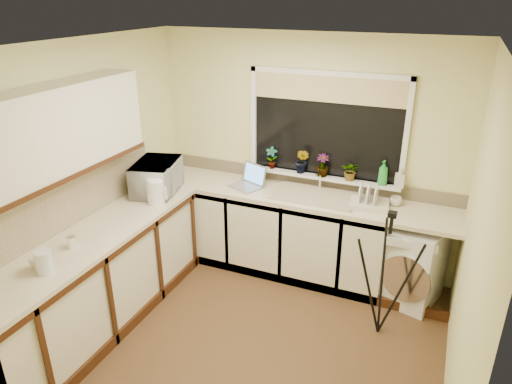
# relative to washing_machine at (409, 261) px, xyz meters

# --- Properties ---
(floor) EXTENTS (3.20, 3.20, 0.00)m
(floor) POSITION_rel_washing_machine_xyz_m (-1.17, -1.18, -0.40)
(floor) COLOR brown
(floor) RESTS_ON ground
(ceiling) EXTENTS (3.20, 3.20, 0.00)m
(ceiling) POSITION_rel_washing_machine_xyz_m (-1.17, -1.18, 2.05)
(ceiling) COLOR white
(ceiling) RESTS_ON ground
(wall_back) EXTENTS (3.20, 0.00, 3.20)m
(wall_back) POSITION_rel_washing_machine_xyz_m (-1.17, 0.32, 0.83)
(wall_back) COLOR beige
(wall_back) RESTS_ON ground
(wall_front) EXTENTS (3.20, 0.00, 3.20)m
(wall_front) POSITION_rel_washing_machine_xyz_m (-1.17, -2.68, 0.83)
(wall_front) COLOR beige
(wall_front) RESTS_ON ground
(wall_left) EXTENTS (0.00, 3.00, 3.00)m
(wall_left) POSITION_rel_washing_machine_xyz_m (-2.77, -1.18, 0.83)
(wall_left) COLOR beige
(wall_left) RESTS_ON ground
(wall_right) EXTENTS (0.00, 3.00, 3.00)m
(wall_right) POSITION_rel_washing_machine_xyz_m (0.43, -1.18, 0.83)
(wall_right) COLOR beige
(wall_right) RESTS_ON ground
(base_cabinet_back) EXTENTS (2.55, 0.60, 0.86)m
(base_cabinet_back) POSITION_rel_washing_machine_xyz_m (-1.50, 0.02, 0.03)
(base_cabinet_back) COLOR silver
(base_cabinet_back) RESTS_ON floor
(base_cabinet_left) EXTENTS (0.54, 2.40, 0.86)m
(base_cabinet_left) POSITION_rel_washing_machine_xyz_m (-2.47, -1.48, 0.03)
(base_cabinet_left) COLOR silver
(base_cabinet_left) RESTS_ON floor
(worktop_back) EXTENTS (3.20, 0.60, 0.04)m
(worktop_back) POSITION_rel_washing_machine_xyz_m (-1.17, 0.02, 0.48)
(worktop_back) COLOR beige
(worktop_back) RESTS_ON base_cabinet_back
(worktop_left) EXTENTS (0.60, 2.40, 0.04)m
(worktop_left) POSITION_rel_washing_machine_xyz_m (-2.47, -1.48, 0.48)
(worktop_left) COLOR beige
(worktop_left) RESTS_ON base_cabinet_left
(upper_cabinet) EXTENTS (0.28, 1.90, 0.70)m
(upper_cabinet) POSITION_rel_washing_machine_xyz_m (-2.61, -1.63, 1.40)
(upper_cabinet) COLOR silver
(upper_cabinet) RESTS_ON wall_left
(splashback_left) EXTENTS (0.02, 2.40, 0.45)m
(splashback_left) POSITION_rel_washing_machine_xyz_m (-2.76, -1.48, 0.73)
(splashback_left) COLOR beige
(splashback_left) RESTS_ON wall_left
(splashback_back) EXTENTS (3.20, 0.02, 0.14)m
(splashback_back) POSITION_rel_washing_machine_xyz_m (-1.17, 0.31, 0.57)
(splashback_back) COLOR beige
(splashback_back) RESTS_ON wall_back
(window_glass) EXTENTS (1.50, 0.02, 1.00)m
(window_glass) POSITION_rel_washing_machine_xyz_m (-0.97, 0.31, 1.15)
(window_glass) COLOR black
(window_glass) RESTS_ON wall_back
(window_blind) EXTENTS (1.50, 0.02, 0.25)m
(window_blind) POSITION_rel_washing_machine_xyz_m (-0.97, 0.28, 1.53)
(window_blind) COLOR tan
(window_blind) RESTS_ON wall_back
(windowsill) EXTENTS (1.60, 0.14, 0.03)m
(windowsill) POSITION_rel_washing_machine_xyz_m (-0.97, 0.25, 0.64)
(windowsill) COLOR white
(windowsill) RESTS_ON wall_back
(sink) EXTENTS (0.82, 0.46, 0.03)m
(sink) POSITION_rel_washing_machine_xyz_m (-0.97, 0.02, 0.52)
(sink) COLOR tan
(sink) RESTS_ON worktop_back
(faucet) EXTENTS (0.03, 0.03, 0.24)m
(faucet) POSITION_rel_washing_machine_xyz_m (-0.97, 0.20, 0.62)
(faucet) COLOR silver
(faucet) RESTS_ON worktop_back
(washing_machine) EXTENTS (0.69, 0.68, 0.79)m
(washing_machine) POSITION_rel_washing_machine_xyz_m (0.00, 0.00, 0.00)
(washing_machine) COLOR silver
(washing_machine) RESTS_ON floor
(laptop) EXTENTS (0.39, 0.38, 0.23)m
(laptop) POSITION_rel_washing_machine_xyz_m (-1.69, 0.03, 0.56)
(laptop) COLOR #93939A
(laptop) RESTS_ON worktop_back
(kettle) EXTENTS (0.18, 0.18, 0.24)m
(kettle) POSITION_rel_washing_machine_xyz_m (-2.35, -0.71, 0.62)
(kettle) COLOR white
(kettle) RESTS_ON worktop_left
(dish_rack) EXTENTS (0.39, 0.32, 0.05)m
(dish_rack) POSITION_rel_washing_machine_xyz_m (-0.43, -0.01, 0.53)
(dish_rack) COLOR beige
(dish_rack) RESTS_ON worktop_back
(tripod) EXTENTS (0.73, 0.73, 1.18)m
(tripod) POSITION_rel_washing_machine_xyz_m (-0.15, -0.64, 0.19)
(tripod) COLOR black
(tripod) RESTS_ON floor
(glass_jug) EXTENTS (0.12, 0.12, 0.18)m
(glass_jug) POSITION_rel_washing_machine_xyz_m (-2.40, -2.06, 0.59)
(glass_jug) COLOR silver
(glass_jug) RESTS_ON worktop_left
(steel_jar) EXTENTS (0.07, 0.07, 0.10)m
(steel_jar) POSITION_rel_washing_machine_xyz_m (-2.48, -1.71, 0.55)
(steel_jar) COLOR white
(steel_jar) RESTS_ON worktop_left
(microwave) EXTENTS (0.53, 0.66, 0.32)m
(microwave) POSITION_rel_washing_machine_xyz_m (-2.49, -0.47, 0.66)
(microwave) COLOR white
(microwave) RESTS_ON worktop_left
(plant_a) EXTENTS (0.14, 0.11, 0.24)m
(plant_a) POSITION_rel_washing_machine_xyz_m (-1.53, 0.24, 0.77)
(plant_a) COLOR #999999
(plant_a) RESTS_ON windowsill
(plant_b) EXTENTS (0.17, 0.16, 0.26)m
(plant_b) POSITION_rel_washing_machine_xyz_m (-1.19, 0.23, 0.78)
(plant_b) COLOR #999999
(plant_b) RESTS_ON windowsill
(plant_c) EXTENTS (0.17, 0.17, 0.23)m
(plant_c) POSITION_rel_washing_machine_xyz_m (-0.97, 0.23, 0.77)
(plant_c) COLOR #999999
(plant_c) RESTS_ON windowsill
(plant_d) EXTENTS (0.18, 0.16, 0.20)m
(plant_d) POSITION_rel_washing_machine_xyz_m (-0.68, 0.23, 0.75)
(plant_d) COLOR #999999
(plant_d) RESTS_ON windowsill
(soap_bottle_green) EXTENTS (0.11, 0.11, 0.25)m
(soap_bottle_green) POSITION_rel_washing_machine_xyz_m (-0.36, 0.24, 0.78)
(soap_bottle_green) COLOR green
(soap_bottle_green) RESTS_ON windowsill
(soap_bottle_clear) EXTENTS (0.10, 0.10, 0.20)m
(soap_bottle_clear) POSITION_rel_washing_machine_xyz_m (-0.21, 0.24, 0.75)
(soap_bottle_clear) COLOR #999999
(soap_bottle_clear) RESTS_ON windowsill
(cup_back) EXTENTS (0.13, 0.13, 0.09)m
(cup_back) POSITION_rel_washing_machine_xyz_m (-0.20, 0.13, 0.55)
(cup_back) COLOR silver
(cup_back) RESTS_ON worktop_back
(cup_left) EXTENTS (0.10, 0.10, 0.08)m
(cup_left) POSITION_rel_washing_machine_xyz_m (-2.51, -2.05, 0.54)
(cup_left) COLOR beige
(cup_left) RESTS_ON worktop_left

